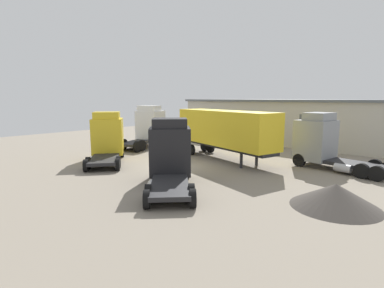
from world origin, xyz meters
The scene contains 8 objects.
ground_plane centered at (0.00, 0.00, 0.00)m, with size 60.00×60.00×0.00m, color gray.
warehouse_building centered at (0.00, 18.31, 2.54)m, with size 24.25×9.13×5.06m.
tractor_unit_black centered at (2.77, -3.59, 1.86)m, with size 6.46×6.39×3.98m.
container_trailer_green centered at (1.16, 4.29, 2.65)m, with size 10.80×5.20×4.19m.
tractor_unit_white centered at (-9.51, 5.01, 2.09)m, with size 4.42×6.71×4.41m.
tractor_unit_grey centered at (8.24, 7.06, 1.94)m, with size 6.82×3.51×4.14m.
tractor_unit_yellow centered at (-6.21, -2.27, 1.91)m, with size 6.40×5.82×4.07m.
gravel_pile centered at (11.78, -1.25, 0.58)m, with size 4.19×4.19×1.16m.
Camera 1 is at (15.85, -16.16, 5.21)m, focal length 28.00 mm.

